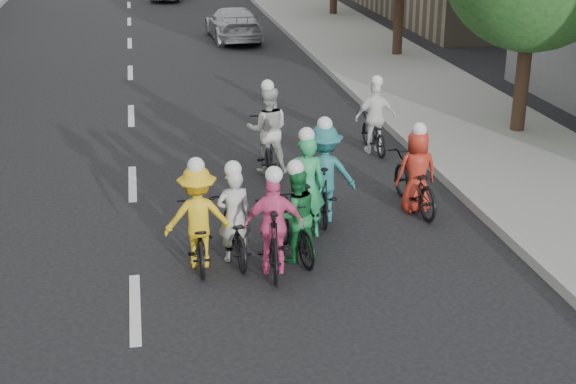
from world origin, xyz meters
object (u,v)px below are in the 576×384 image
object	(u,v)px
cyclist_8	(374,126)
cyclist_4	(415,179)
cyclist_0	(234,227)
cyclist_6	(268,139)
cyclist_1	(295,221)
cyclist_7	(323,180)
follow_car_lead	(233,24)
cyclist_5	(305,198)
cyclist_2	(198,225)
cyclist_3	(274,232)

from	to	relation	value
cyclist_8	cyclist_4	bearing A→B (deg)	83.55
cyclist_0	cyclist_6	bearing A→B (deg)	-110.79
cyclist_6	cyclist_4	bearing A→B (deg)	138.99
cyclist_1	cyclist_4	xyz separation A→B (m)	(2.49, 1.57, -0.04)
cyclist_7	cyclist_8	world-z (taller)	cyclist_7
cyclist_1	cyclist_4	bearing A→B (deg)	-158.70
cyclist_0	follow_car_lead	bearing A→B (deg)	-101.18
cyclist_5	follow_car_lead	size ratio (longest dim) A/B	0.45
cyclist_1	cyclist_6	bearing A→B (deg)	-104.48
cyclist_4	cyclist_8	distance (m)	3.34
cyclist_8	cyclist_1	bearing A→B (deg)	58.57
cyclist_2	cyclist_5	distance (m)	1.99
cyclist_0	cyclist_4	size ratio (longest dim) A/B	0.90
cyclist_1	cyclist_3	bearing A→B (deg)	31.71
cyclist_3	cyclist_5	distance (m)	1.43
cyclist_3	cyclist_6	distance (m)	4.51
cyclist_3	follow_car_lead	world-z (taller)	cyclist_3
cyclist_3	follow_car_lead	size ratio (longest dim) A/B	0.43
cyclist_3	cyclist_0	bearing A→B (deg)	-38.35
cyclist_4	cyclist_8	size ratio (longest dim) A/B	1.13
cyclist_4	follow_car_lead	size ratio (longest dim) A/B	0.46
cyclist_6	cyclist_2	bearing A→B (deg)	74.42
cyclist_7	cyclist_8	size ratio (longest dim) A/B	1.09
cyclist_0	cyclist_8	world-z (taller)	cyclist_8
cyclist_4	cyclist_5	size ratio (longest dim) A/B	1.03
cyclist_5	cyclist_6	size ratio (longest dim) A/B	0.92
cyclist_1	cyclist_4	size ratio (longest dim) A/B	0.88
cyclist_1	cyclist_3	distance (m)	0.53
cyclist_1	follow_car_lead	bearing A→B (deg)	-105.12
cyclist_0	cyclist_1	bearing A→B (deg)	165.29
cyclist_2	cyclist_3	bearing A→B (deg)	159.78
cyclist_2	cyclist_8	xyz separation A→B (m)	(4.20, 4.84, -0.05)
cyclist_4	cyclist_6	xyz separation A→B (m)	(-2.24, 2.54, 0.10)
cyclist_5	follow_car_lead	bearing A→B (deg)	-88.29
cyclist_2	cyclist_7	world-z (taller)	cyclist_7
cyclist_1	follow_car_lead	distance (m)	18.80
cyclist_1	cyclist_6	xyz separation A→B (m)	(0.25, 4.11, 0.06)
cyclist_7	follow_car_lead	size ratio (longest dim) A/B	0.44
cyclist_4	cyclist_1	bearing A→B (deg)	29.37
follow_car_lead	cyclist_0	bearing A→B (deg)	80.23
cyclist_3	cyclist_8	size ratio (longest dim) A/B	1.06
cyclist_0	cyclist_7	distance (m)	2.13
cyclist_0	cyclist_3	distance (m)	0.76
cyclist_4	cyclist_6	world-z (taller)	cyclist_6
cyclist_0	cyclist_5	size ratio (longest dim) A/B	0.92
cyclist_1	cyclist_4	distance (m)	2.94
cyclist_7	cyclist_1	bearing A→B (deg)	68.89
cyclist_0	cyclist_8	bearing A→B (deg)	-131.79
cyclist_0	cyclist_5	xyz separation A→B (m)	(1.27, 0.69, 0.12)
cyclist_1	cyclist_2	xyz separation A→B (m)	(-1.48, 0.07, 0.02)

